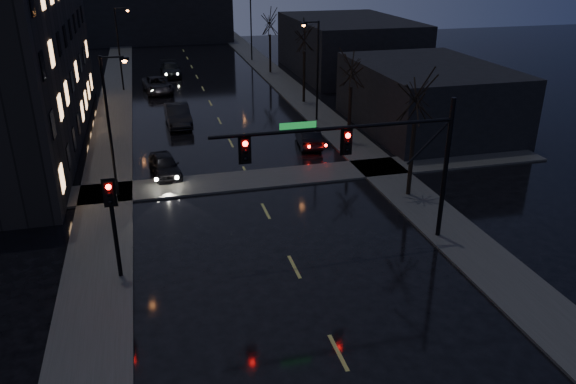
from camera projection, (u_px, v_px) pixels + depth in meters
sidewalk_left at (114, 117)px, 47.14m from camera, size 3.00×140.00×0.12m
sidewalk_right at (308, 105)px, 51.01m from camera, size 3.00×140.00×0.12m
sidewalk_cross at (250, 180)px, 34.41m from camera, size 40.00×3.00×0.12m
commercial_right_near at (427, 97)px, 43.64m from camera, size 10.00×14.00×5.00m
commercial_right_far at (348, 46)px, 63.33m from camera, size 12.00×18.00×6.00m
far_block at (156, 14)px, 85.03m from camera, size 22.00×10.00×8.00m
signal_mast at (372, 150)px, 24.93m from camera, size 11.11×0.41×7.00m
signal_pole_left at (113, 215)px, 23.08m from camera, size 0.35×0.41×4.53m
tree_near at (418, 89)px, 29.88m from camera, size 3.52×3.52×8.08m
tree_mid_a at (352, 63)px, 38.92m from camera, size 3.30×3.30×7.58m
tree_mid_b at (305, 29)px, 49.27m from camera, size 3.74×3.74×8.59m
tree_far at (270, 18)px, 61.93m from camera, size 3.43×3.43×7.88m
streetlight_l_near at (112, 116)px, 30.36m from camera, size 1.53×0.28×8.00m
streetlight_l_far at (120, 42)px, 54.35m from camera, size 1.53×0.28×8.00m
streetlight_r_mid at (315, 63)px, 44.48m from camera, size 1.53×0.28×8.00m
streetlight_r_far at (249, 22)px, 69.36m from camera, size 1.53×0.28×8.00m
oncoming_car_a at (165, 165)px, 34.97m from camera, size 2.14×4.20×1.37m
oncoming_car_b at (178, 115)px, 44.95m from camera, size 1.99×5.19×1.69m
oncoming_car_c at (158, 85)px, 55.44m from camera, size 3.13×5.68×1.51m
oncoming_car_d at (171, 69)px, 62.49m from camera, size 2.24×5.19×1.49m
lead_car at (309, 137)px, 40.29m from camera, size 1.97×4.32×1.37m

